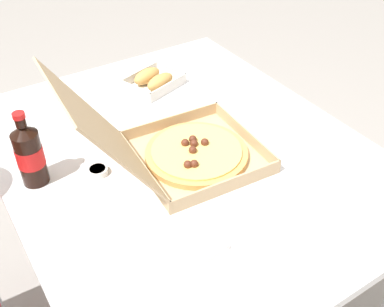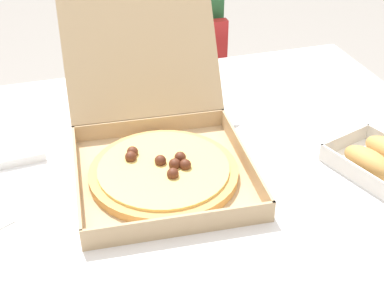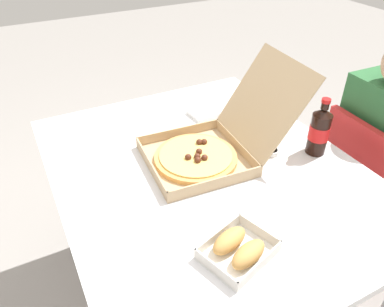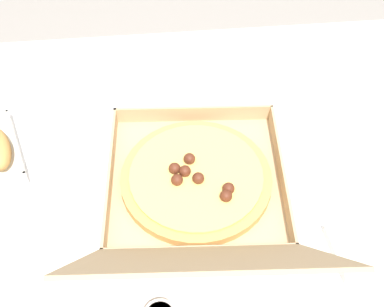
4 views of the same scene
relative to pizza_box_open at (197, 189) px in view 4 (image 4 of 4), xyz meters
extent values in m
cube|color=white|center=(0.05, -0.03, -0.06)|extent=(1.26, 1.03, 0.03)
cylinder|color=#B7B7BC|center=(-0.51, -0.48, -0.44)|extent=(0.05, 0.05, 0.72)
cube|color=tan|center=(0.00, -0.05, -0.04)|extent=(0.37, 0.37, 0.01)
cube|color=tan|center=(-0.02, -0.22, -0.02)|extent=(0.35, 0.03, 0.04)
cube|color=tan|center=(-0.17, -0.04, -0.02)|extent=(0.03, 0.35, 0.04)
cube|color=tan|center=(0.17, -0.06, -0.02)|extent=(0.03, 0.35, 0.04)
cube|color=tan|center=(0.01, 0.12, -0.02)|extent=(0.35, 0.03, 0.04)
cube|color=tan|center=(0.02, 0.22, 0.14)|extent=(0.36, 0.22, 0.29)
cylinder|color=tan|center=(0.00, -0.05, -0.03)|extent=(0.30, 0.30, 0.02)
cylinder|color=#EAC666|center=(0.00, -0.05, -0.02)|extent=(0.27, 0.27, 0.01)
sphere|color=#562819|center=(0.02, -0.05, -0.01)|extent=(0.02, 0.02, 0.02)
sphere|color=#562819|center=(0.04, -0.04, -0.01)|extent=(0.02, 0.02, 0.02)
sphere|color=#562819|center=(0.01, -0.09, -0.01)|extent=(0.02, 0.02, 0.02)
sphere|color=#562819|center=(0.04, -0.06, -0.01)|extent=(0.02, 0.02, 0.02)
sphere|color=#562819|center=(-0.06, 0.00, -0.01)|extent=(0.02, 0.02, 0.02)
sphere|color=#562819|center=(-0.05, 0.01, -0.01)|extent=(0.02, 0.02, 0.02)
sphere|color=#562819|center=(-0.01, -0.03, -0.01)|extent=(0.02, 0.02, 0.02)
cube|color=silver|center=(0.36, -0.17, -0.03)|extent=(0.06, 0.18, 0.03)
cube|color=white|center=(-0.29, 0.14, -0.04)|extent=(0.12, 0.12, 0.02)
camera|label=1|loc=(-0.88, 0.53, 0.80)|focal=42.72mm
camera|label=2|loc=(-0.20, -0.89, 0.60)|focal=49.46mm
camera|label=3|loc=(0.97, -0.56, 0.77)|focal=34.95mm
camera|label=4|loc=(0.06, 0.55, 0.77)|focal=47.14mm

